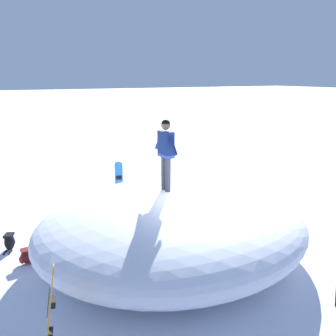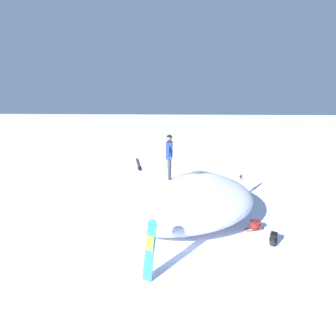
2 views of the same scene
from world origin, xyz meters
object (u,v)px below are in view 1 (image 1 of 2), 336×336
(snowboarder_standing, at_px, (166,148))
(snowboard_tertiary_upright, at_px, (119,182))
(backpack_near, at_px, (28,256))
(backpack_far, at_px, (10,241))
(snowboard_secondary_upright, at_px, (50,313))

(snowboarder_standing, relative_size, snowboard_tertiary_upright, 1.11)
(snowboarder_standing, relative_size, backpack_near, 2.94)
(snowboard_tertiary_upright, bearing_deg, backpack_far, -153.27)
(snowboarder_standing, xyz_separation_m, snowboard_secondary_upright, (-3.32, -2.54, -1.79))
(snowboard_tertiary_upright, distance_m, backpack_far, 4.17)
(snowboard_secondary_upright, bearing_deg, snowboarder_standing, 37.42)
(snowboarder_standing, bearing_deg, backpack_far, 153.04)
(snowboard_secondary_upright, distance_m, backpack_near, 3.47)
(snowboard_secondary_upright, bearing_deg, backpack_far, 93.40)
(backpack_far, bearing_deg, backpack_near, -71.02)
(snowboard_secondary_upright, bearing_deg, snowboard_tertiary_upright, 61.14)
(backpack_near, bearing_deg, snowboard_tertiary_upright, 39.97)
(snowboard_secondary_upright, height_order, backpack_far, snowboard_secondary_upright)
(snowboarder_standing, xyz_separation_m, snowboard_tertiary_upright, (0.11, 3.68, -1.82))
(snowboard_tertiary_upright, xyz_separation_m, backpack_far, (-3.68, -1.86, -0.59))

